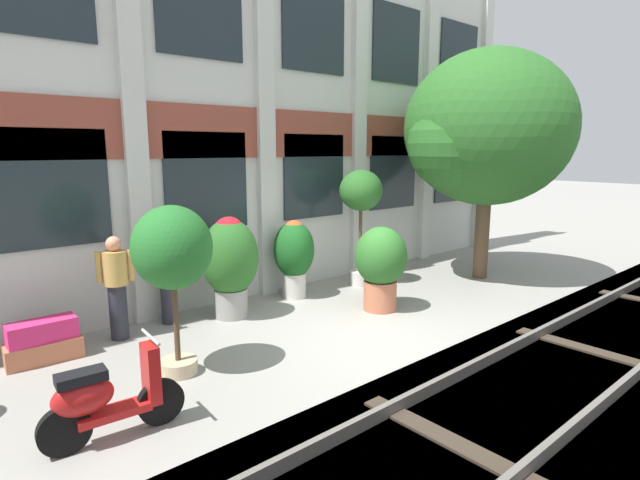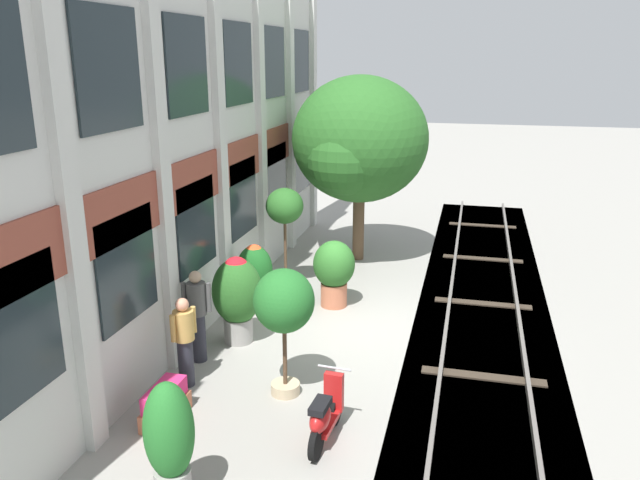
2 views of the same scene
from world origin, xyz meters
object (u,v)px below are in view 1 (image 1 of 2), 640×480
potted_plant_stone_basin (294,252)px  resident_near_plants (167,268)px  potted_plant_square_trough (43,342)px  scooter_second_parked (106,399)px  broadleaf_tree (488,133)px  potted_plant_glazed_jar (381,263)px  potted_plant_tall_urn (361,197)px  potted_plant_fluted_column (230,259)px  potted_plant_terracotta_small (172,253)px  resident_by_doorway (117,285)px

potted_plant_stone_basin → resident_near_plants: (-2.42, 0.21, 0.04)m
potted_plant_square_trough → scooter_second_parked: 2.48m
broadleaf_tree → potted_plant_glazed_jar: (-3.38, -0.09, -2.30)m
potted_plant_glazed_jar → potted_plant_stone_basin: bearing=113.3°
potted_plant_square_trough → potted_plant_glazed_jar: bearing=-16.4°
potted_plant_tall_urn → resident_near_plants: size_ratio=1.39×
potted_plant_tall_urn → potted_plant_fluted_column: (-3.08, 0.02, -0.85)m
potted_plant_glazed_jar → potted_plant_tall_urn: 1.93m
potted_plant_terracotta_small → potted_plant_square_trough: (-1.20, 1.53, -1.30)m
potted_plant_terracotta_small → potted_plant_glazed_jar: 3.90m
potted_plant_fluted_column → resident_near_plants: size_ratio=1.00×
scooter_second_parked → resident_by_doorway: 2.86m
potted_plant_glazed_jar → resident_near_plants: resident_near_plants is taller
broadleaf_tree → resident_by_doorway: bearing=168.1°
potted_plant_fluted_column → scooter_second_parked: size_ratio=1.24×
potted_plant_terracotta_small → scooter_second_parked: potted_plant_terracotta_small is taller
potted_plant_glazed_jar → resident_near_plants: size_ratio=0.86×
potted_plant_glazed_jar → potted_plant_fluted_column: 2.60m
broadleaf_tree → resident_near_plants: 7.06m
potted_plant_tall_urn → potted_plant_fluted_column: 3.19m
potted_plant_glazed_jar → potted_plant_tall_urn: size_ratio=0.62×
potted_plant_glazed_jar → potted_plant_square_trough: potted_plant_glazed_jar is taller
potted_plant_tall_urn → potted_plant_square_trough: (-5.92, 0.10, -1.58)m
scooter_second_parked → resident_by_doorway: (1.03, 2.63, 0.40)m
potted_plant_glazed_jar → potted_plant_square_trough: size_ratio=1.57×
potted_plant_square_trough → potted_plant_fluted_column: size_ratio=0.55×
potted_plant_terracotta_small → potted_plant_stone_basin: bearing=27.5°
broadleaf_tree → resident_by_doorway: size_ratio=3.11×
potted_plant_terracotta_small → resident_by_doorway: potted_plant_terracotta_small is taller
potted_plant_glazed_jar → potted_plant_square_trough: (-5.03, 1.48, -0.58)m
broadleaf_tree → scooter_second_parked: bearing=-172.6°
potted_plant_terracotta_small → scooter_second_parked: (-1.17, -0.95, -1.13)m
broadleaf_tree → potted_plant_tall_urn: size_ratio=2.03×
potted_plant_glazed_jar → potted_plant_square_trough: 5.27m
potted_plant_terracotta_small → potted_plant_fluted_column: (1.65, 1.45, -0.57)m
broadleaf_tree → resident_near_plants: bearing=165.3°
potted_plant_square_trough → potted_plant_tall_urn: bearing=-0.9°
potted_plant_glazed_jar → broadleaf_tree: bearing=1.6°
resident_by_doorway → potted_plant_terracotta_small: bearing=27.5°
potted_plant_fluted_column → resident_by_doorway: (-1.79, 0.24, -0.16)m
resident_by_doorway → resident_near_plants: (0.86, 0.16, 0.09)m
potted_plant_stone_basin → potted_plant_glazed_jar: 1.73m
potted_plant_glazed_jar → resident_by_doorway: size_ratio=0.95×
potted_plant_square_trough → potted_plant_stone_basin: bearing=1.4°
resident_by_doorway → resident_near_plants: 0.88m
potted_plant_stone_basin → resident_by_doorway: 3.29m
potted_plant_square_trough → potted_plant_fluted_column: bearing=-1.6°
potted_plant_tall_urn → scooter_second_parked: (-5.90, -2.38, -1.41)m
broadleaf_tree → potted_plant_tall_urn: (-2.48, 1.29, -1.30)m
resident_near_plants → potted_plant_fluted_column: bearing=144.1°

